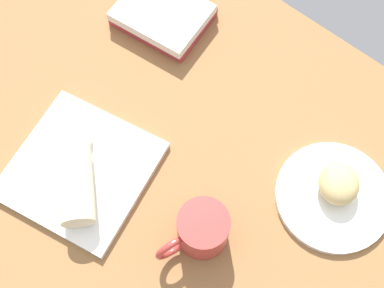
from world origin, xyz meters
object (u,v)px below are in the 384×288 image
at_px(breakfast_wrap, 76,185).
at_px(book_stack, 163,15).
at_px(round_plate, 333,196).
at_px(scone_pastry, 339,183).
at_px(coffee_mug, 201,230).
at_px(sauce_cup, 79,138).
at_px(square_plate, 81,170).

bearing_deg(breakfast_wrap, book_stack, -118.82).
height_order(round_plate, scone_pastry, scone_pastry).
bearing_deg(coffee_mug, book_stack, 139.73).
bearing_deg(sauce_cup, square_plate, -45.09).
bearing_deg(breakfast_wrap, square_plate, -94.15).
height_order(scone_pastry, sauce_cup, scone_pastry).
relative_size(breakfast_wrap, coffee_mug, 1.04).
bearing_deg(sauce_cup, coffee_mug, 2.19).
bearing_deg(scone_pastry, book_stack, 170.48).
xyz_separation_m(scone_pastry, breakfast_wrap, (-0.37, -0.32, 0.01)).
bearing_deg(scone_pastry, round_plate, -63.88).
bearing_deg(coffee_mug, square_plate, -168.71).
xyz_separation_m(breakfast_wrap, coffee_mug, (0.23, 0.09, 0.00)).
distance_m(round_plate, scone_pastry, 0.04).
distance_m(breakfast_wrap, book_stack, 0.44).
bearing_deg(sauce_cup, round_plate, 27.54).
relative_size(square_plate, breakfast_wrap, 1.75).
relative_size(scone_pastry, breakfast_wrap, 0.59).
xyz_separation_m(sauce_cup, coffee_mug, (0.30, 0.01, 0.02)).
xyz_separation_m(square_plate, breakfast_wrap, (0.03, -0.03, 0.04)).
xyz_separation_m(book_stack, coffee_mug, (0.38, -0.32, 0.03)).
distance_m(round_plate, sauce_cup, 0.51).
xyz_separation_m(scone_pastry, coffee_mug, (-0.14, -0.24, 0.01)).
bearing_deg(breakfast_wrap, coffee_mug, 151.25).
bearing_deg(coffee_mug, round_plate, 56.95).
distance_m(scone_pastry, breakfast_wrap, 0.49).
relative_size(sauce_cup, breakfast_wrap, 0.35).
distance_m(scone_pastry, square_plate, 0.49).
bearing_deg(coffee_mug, sauce_cup, -177.81).
distance_m(round_plate, coffee_mug, 0.27).
height_order(scone_pastry, coffee_mug, coffee_mug).
xyz_separation_m(round_plate, sauce_cup, (-0.45, -0.23, 0.02)).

